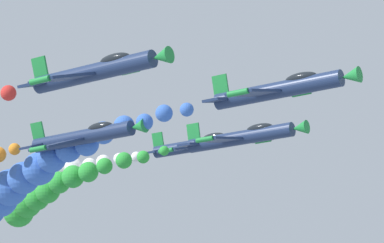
# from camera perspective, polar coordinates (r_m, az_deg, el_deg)

# --- Properties ---
(airplane_lead) EXTENTS (9.31, 10.35, 3.27)m
(airplane_lead) POSITION_cam_1_polar(r_m,az_deg,el_deg) (58.43, 5.56, 2.03)
(airplane_lead) COLOR navy
(smoke_trail_lead) EXTENTS (7.46, 27.42, 6.72)m
(smoke_trail_lead) POSITION_cam_1_polar(r_m,az_deg,el_deg) (75.29, -11.23, -4.23)
(smoke_trail_lead) COLOR blue
(airplane_left_inner) EXTENTS (9.41, 10.35, 3.04)m
(airplane_left_inner) POSITION_cam_1_polar(r_m,az_deg,el_deg) (69.29, 3.18, -1.00)
(airplane_left_inner) COLOR navy
(smoke_trail_left_inner) EXTENTS (8.45, 23.95, 3.80)m
(smoke_trail_left_inner) POSITION_cam_1_polar(r_m,az_deg,el_deg) (86.36, -9.41, -4.67)
(smoke_trail_left_inner) COLOR green
(airplane_right_inner) EXTENTS (9.09, 10.35, 3.65)m
(airplane_right_inner) POSITION_cam_1_polar(r_m,az_deg,el_deg) (55.80, -6.13, 3.17)
(airplane_right_inner) COLOR navy
(airplane_left_outer) EXTENTS (9.02, 10.35, 3.85)m
(airplane_left_outer) POSITION_cam_1_polar(r_m,az_deg,el_deg) (66.91, -6.85, -0.95)
(airplane_left_outer) COLOR navy
(airplane_right_outer) EXTENTS (9.26, 10.35, 3.35)m
(airplane_right_outer) POSITION_cam_1_polar(r_m,az_deg,el_deg) (80.32, 0.45, -1.48)
(airplane_right_outer) COLOR navy
(smoke_trail_right_outer) EXTENTS (2.61, 16.70, 2.60)m
(smoke_trail_right_outer) POSITION_cam_1_polar(r_m,az_deg,el_deg) (91.08, -9.00, -3.29)
(smoke_trail_right_outer) COLOR white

